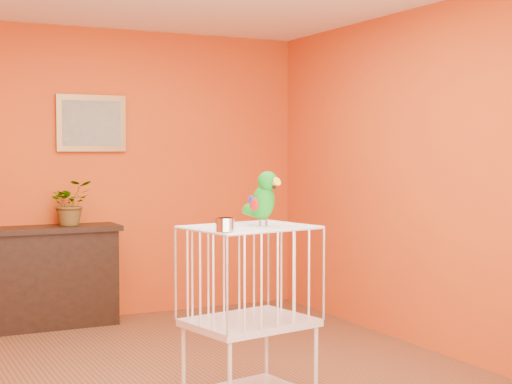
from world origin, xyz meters
TOP-DOWN VIEW (x-y plane):
  - ground at (0.00, 0.00)m, footprint 4.50×4.50m
  - room_shell at (0.00, 0.00)m, footprint 4.50×4.50m
  - console_cabinet at (-0.41, 2.04)m, footprint 1.16×0.42m
  - potted_plant at (-0.23, 1.99)m, footprint 0.38×0.42m
  - framed_picture at (0.00, 2.22)m, footprint 0.62×0.04m
  - birdcage at (0.20, -0.58)m, footprint 0.77×0.65m
  - feed_cup at (-0.06, -0.81)m, footprint 0.10×0.10m
  - parrot at (0.29, -0.59)m, footprint 0.17×0.29m

SIDE VIEW (x-z plane):
  - ground at x=0.00m, z-range 0.00..0.00m
  - console_cabinet at x=-0.41m, z-range 0.00..0.86m
  - birdcage at x=0.20m, z-range 0.02..1.08m
  - potted_plant at x=-0.23m, z-range 0.86..1.17m
  - feed_cup at x=-0.06m, z-range 1.07..1.14m
  - parrot at x=0.29m, z-range 1.07..1.39m
  - room_shell at x=0.00m, z-range -0.67..3.83m
  - framed_picture at x=0.00m, z-range 1.50..2.00m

